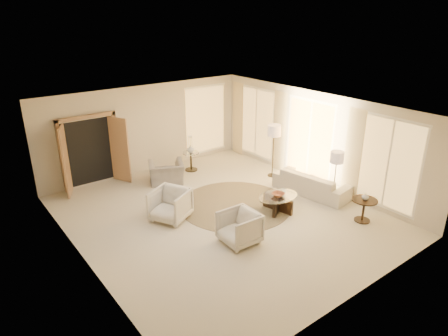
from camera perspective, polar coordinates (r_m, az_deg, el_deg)
room at (r=9.83m, az=-0.44°, el=0.40°), size 7.04×8.04×2.83m
windows_right at (r=12.18m, az=12.39°, el=3.91°), size 0.10×6.40×2.40m
window_back_corner at (r=14.18m, az=-2.62°, el=6.91°), size 1.70×0.10×2.40m
curtains_right at (r=12.73m, az=9.17°, el=4.67°), size 0.06×5.20×2.60m
french_doors at (r=12.34m, az=-18.44°, el=2.13°), size 1.95×0.66×2.16m
area_rug at (r=10.97m, az=1.60°, el=-5.22°), size 3.81×3.81×0.01m
sofa at (r=11.77m, az=12.47°, el=-2.08°), size 1.20×2.33×0.65m
armchair_left at (r=10.14m, az=-7.70°, el=-5.03°), size 1.12×1.14×0.89m
armchair_right at (r=9.12m, az=2.19°, el=-8.31°), size 0.78×0.83×0.83m
accent_chair at (r=12.26m, az=-8.28°, el=-0.16°), size 1.22×1.04×0.90m
coffee_table at (r=10.62m, az=7.70°, el=-4.76°), size 1.53×1.53×0.43m
end_table at (r=10.58m, az=19.36°, el=-5.18°), size 0.63×0.63×0.59m
side_table at (r=13.17m, az=-4.74°, el=1.22°), size 0.53×0.53×0.62m
floor_lamp_near at (r=12.43m, az=7.17°, el=5.00°), size 0.41×0.41×1.68m
floor_lamp_far at (r=11.00m, az=15.82°, el=1.18°), size 0.36×0.36×1.49m
bowl at (r=10.53m, az=7.76°, el=-3.78°), size 0.38×0.38×0.08m
end_vase at (r=10.46m, az=19.55°, el=-3.83°), size 0.18×0.18×0.19m
side_vase at (r=13.04m, az=-4.79°, el=2.75°), size 0.33×0.33×0.26m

